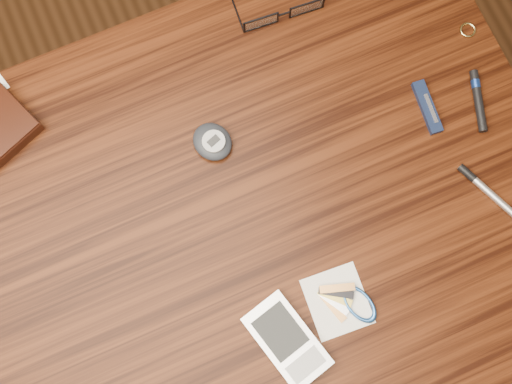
# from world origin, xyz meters

# --- Properties ---
(ground) EXTENTS (3.80, 3.80, 0.00)m
(ground) POSITION_xyz_m (0.00, 0.00, 0.00)
(ground) COLOR #472814
(ground) RESTS_ON ground
(desk) EXTENTS (1.00, 0.70, 0.75)m
(desk) POSITION_xyz_m (0.00, 0.00, 0.65)
(desk) COLOR #371708
(desk) RESTS_ON ground
(eyeglasses) EXTENTS (0.14, 0.14, 0.03)m
(eyeglasses) POSITION_xyz_m (0.23, 0.27, 0.76)
(eyeglasses) COLOR black
(eyeglasses) RESTS_ON desk
(gold_ring) EXTENTS (0.03, 0.03, 0.00)m
(gold_ring) POSITION_xyz_m (0.47, 0.14, 0.75)
(gold_ring) COLOR tan
(gold_ring) RESTS_ON desk
(pda_phone) EXTENTS (0.09, 0.13, 0.02)m
(pda_phone) POSITION_xyz_m (0.04, -0.17, 0.76)
(pda_phone) COLOR silver
(pda_phone) RESTS_ON desk
(pedometer) EXTENTS (0.07, 0.07, 0.02)m
(pedometer) POSITION_xyz_m (0.05, 0.12, 0.76)
(pedometer) COLOR black
(pedometer) RESTS_ON desk
(notepad_keys) EXTENTS (0.10, 0.09, 0.01)m
(notepad_keys) POSITION_xyz_m (0.14, -0.15, 0.75)
(notepad_keys) COLOR white
(notepad_keys) RESTS_ON desk
(pocket_knife) EXTENTS (0.03, 0.08, 0.01)m
(pocket_knife) POSITION_xyz_m (0.36, 0.05, 0.76)
(pocket_knife) COLOR #111C36
(pocket_knife) RESTS_ON desk
(silver_pen) EXTENTS (0.06, 0.12, 0.01)m
(silver_pen) POSITION_xyz_m (0.38, -0.10, 0.76)
(silver_pen) COLOR silver
(silver_pen) RESTS_ON desk
(black_blue_pen) EXTENTS (0.04, 0.09, 0.01)m
(black_blue_pen) POSITION_xyz_m (0.43, 0.03, 0.76)
(black_blue_pen) COLOR black
(black_blue_pen) RESTS_ON desk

